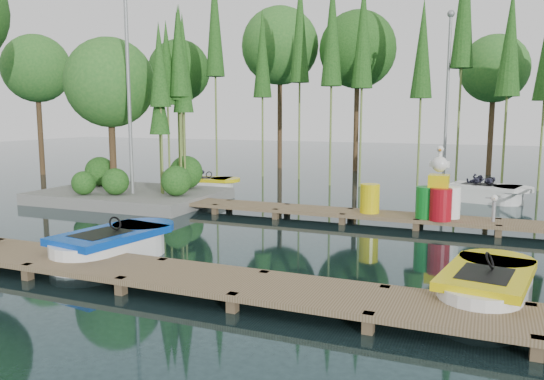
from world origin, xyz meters
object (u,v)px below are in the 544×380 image
at_px(boat_blue, 112,247).
at_px(boat_yellow_far, 207,184).
at_px(drum_cluster, 439,197).
at_px(island, 125,111).
at_px(yellow_barrel, 370,198).

relative_size(boat_blue, boat_yellow_far, 1.17).
height_order(boat_yellow_far, drum_cluster, drum_cluster).
bearing_deg(boat_blue, island, 134.63).
bearing_deg(boat_blue, yellow_barrel, 63.77).
distance_m(boat_blue, boat_yellow_far, 10.23).
distance_m(boat_blue, drum_cluster, 8.43).
height_order(boat_blue, boat_yellow_far, boat_yellow_far).
height_order(yellow_barrel, drum_cluster, drum_cluster).
relative_size(island, yellow_barrel, 8.20).
height_order(boat_yellow_far, yellow_barrel, boat_yellow_far).
xyz_separation_m(boat_blue, boat_yellow_far, (-3.18, 9.72, -0.02)).
xyz_separation_m(boat_yellow_far, drum_cluster, (9.31, -3.96, 0.60)).
relative_size(boat_yellow_far, drum_cluster, 1.39).
height_order(boat_blue, drum_cluster, drum_cluster).
bearing_deg(island, yellow_barrel, -5.03).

